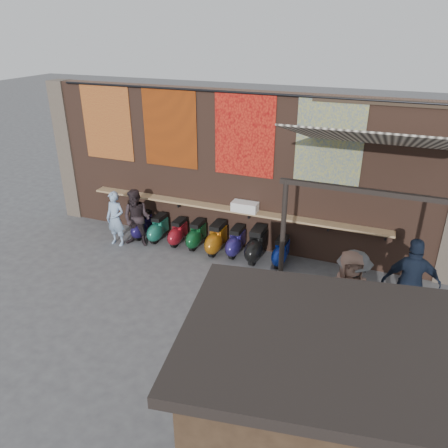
% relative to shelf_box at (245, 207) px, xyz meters
% --- Properties ---
extents(ground, '(70.00, 70.00, 0.00)m').
position_rel_shelf_box_xyz_m(ground, '(-0.41, -2.30, -1.24)').
color(ground, '#474749').
rests_on(ground, ground).
extents(brick_wall, '(10.00, 0.40, 4.00)m').
position_rel_shelf_box_xyz_m(brick_wall, '(-0.41, 0.40, 0.76)').
color(brick_wall, brown).
rests_on(brick_wall, ground).
extents(pier_left, '(0.50, 0.50, 4.00)m').
position_rel_shelf_box_xyz_m(pier_left, '(-5.61, 0.40, 0.76)').
color(pier_left, '#4C4238').
rests_on(pier_left, ground).
extents(eating_counter, '(8.00, 0.32, 0.05)m').
position_rel_shelf_box_xyz_m(eating_counter, '(-0.41, 0.03, -0.14)').
color(eating_counter, '#9E7A51').
rests_on(eating_counter, brick_wall).
extents(shelf_box, '(0.65, 0.32, 0.24)m').
position_rel_shelf_box_xyz_m(shelf_box, '(0.00, 0.00, 0.00)').
color(shelf_box, white).
rests_on(shelf_box, eating_counter).
extents(tapestry_redgold, '(1.50, 0.02, 2.00)m').
position_rel_shelf_box_xyz_m(tapestry_redgold, '(-4.01, 0.18, 1.76)').
color(tapestry_redgold, maroon).
rests_on(tapestry_redgold, brick_wall).
extents(tapestry_sun, '(1.50, 0.02, 2.00)m').
position_rel_shelf_box_xyz_m(tapestry_sun, '(-2.11, 0.18, 1.76)').
color(tapestry_sun, '#DF4F0D').
rests_on(tapestry_sun, brick_wall).
extents(tapestry_orange, '(1.50, 0.02, 2.00)m').
position_rel_shelf_box_xyz_m(tapestry_orange, '(-0.11, 0.18, 1.76)').
color(tapestry_orange, red).
rests_on(tapestry_orange, brick_wall).
extents(tapestry_multi, '(1.50, 0.02, 2.00)m').
position_rel_shelf_box_xyz_m(tapestry_multi, '(1.89, 0.18, 1.76)').
color(tapestry_multi, '#294797').
rests_on(tapestry_multi, brick_wall).
extents(hang_rail, '(9.50, 0.06, 0.06)m').
position_rel_shelf_box_xyz_m(hang_rail, '(-0.41, 0.17, 2.74)').
color(hang_rail, black).
rests_on(hang_rail, brick_wall).
extents(scooter_stool_0, '(0.34, 0.75, 0.71)m').
position_rel_shelf_box_xyz_m(scooter_stool_0, '(-2.87, -0.27, -0.89)').
color(scooter_stool_0, '#1B134A').
rests_on(scooter_stool_0, ground).
extents(scooter_stool_1, '(0.33, 0.74, 0.71)m').
position_rel_shelf_box_xyz_m(scooter_stool_1, '(-2.37, -0.28, -0.89)').
color(scooter_stool_1, '#1B6C57').
rests_on(scooter_stool_1, ground).
extents(scooter_stool_2, '(0.32, 0.71, 0.67)m').
position_rel_shelf_box_xyz_m(scooter_stool_2, '(-1.77, -0.28, -0.91)').
color(scooter_stool_2, maroon).
rests_on(scooter_stool_2, ground).
extents(scooter_stool_3, '(0.34, 0.75, 0.71)m').
position_rel_shelf_box_xyz_m(scooter_stool_3, '(-1.23, -0.26, -0.89)').
color(scooter_stool_3, '#0D4320').
rests_on(scooter_stool_3, ground).
extents(scooter_stool_4, '(0.37, 0.83, 0.79)m').
position_rel_shelf_box_xyz_m(scooter_stool_4, '(-0.63, -0.34, -0.85)').
color(scooter_stool_4, '#99550D').
rests_on(scooter_stool_4, ground).
extents(scooter_stool_5, '(0.35, 0.77, 0.73)m').
position_rel_shelf_box_xyz_m(scooter_stool_5, '(-0.12, -0.27, -0.88)').
color(scooter_stool_5, navy).
rests_on(scooter_stool_5, ground).
extents(scooter_stool_6, '(0.40, 0.89, 0.84)m').
position_rel_shelf_box_xyz_m(scooter_stool_6, '(0.45, -0.34, -0.82)').
color(scooter_stool_6, black).
rests_on(scooter_stool_6, ground).
extents(scooter_stool_7, '(0.33, 0.72, 0.69)m').
position_rel_shelf_box_xyz_m(scooter_stool_7, '(1.07, -0.32, -0.90)').
color(scooter_stool_7, navy).
rests_on(scooter_stool_7, ground).
extents(diner_left, '(0.57, 0.39, 1.49)m').
position_rel_shelf_box_xyz_m(diner_left, '(-3.28, -0.90, -0.50)').
color(diner_left, '#8CA8CC').
rests_on(diner_left, ground).
extents(diner_right, '(0.82, 0.68, 1.56)m').
position_rel_shelf_box_xyz_m(diner_right, '(-2.73, -0.74, -0.46)').
color(diner_right, '#2A2024').
rests_on(diner_right, ground).
extents(shopper_navy, '(1.15, 0.65, 1.85)m').
position_rel_shelf_box_xyz_m(shopper_navy, '(3.95, -1.67, -0.32)').
color(shopper_navy, '#162033').
rests_on(shopper_navy, ground).
extents(shopper_grey, '(1.28, 1.18, 1.73)m').
position_rel_shelf_box_xyz_m(shopper_grey, '(2.92, -2.36, -0.38)').
color(shopper_grey, '#545659').
rests_on(shopper_grey, ground).
extents(shopper_tan, '(1.00, 0.81, 1.77)m').
position_rel_shelf_box_xyz_m(shopper_tan, '(2.87, -2.48, -0.36)').
color(shopper_tan, '#7A5A4D').
rests_on(shopper_tan, ground).
extents(market_stall, '(2.73, 2.22, 2.67)m').
position_rel_shelf_box_xyz_m(market_stall, '(2.95, -6.19, 0.09)').
color(market_stall, black).
rests_on(market_stall, ground).
extents(stall_roof, '(3.07, 2.55, 0.12)m').
position_rel_shelf_box_xyz_m(stall_roof, '(2.95, -6.19, 1.49)').
color(stall_roof, black).
rests_on(stall_roof, market_stall).
extents(stall_sign, '(1.19, 0.23, 0.50)m').
position_rel_shelf_box_xyz_m(stall_sign, '(2.80, -5.25, 0.69)').
color(stall_sign, gold).
rests_on(stall_sign, market_stall).
extents(stall_shelf, '(2.04, 0.43, 0.06)m').
position_rel_shelf_box_xyz_m(stall_shelf, '(2.80, -5.25, -0.27)').
color(stall_shelf, '#473321').
rests_on(stall_shelf, market_stall).
extents(awning_canvas, '(3.20, 3.28, 0.97)m').
position_rel_shelf_box_xyz_m(awning_canvas, '(3.09, -1.40, 2.31)').
color(awning_canvas, beige).
rests_on(awning_canvas, brick_wall).
extents(awning_ledger, '(3.30, 0.08, 0.12)m').
position_rel_shelf_box_xyz_m(awning_ledger, '(3.09, 0.19, 2.71)').
color(awning_ledger, '#33261C').
rests_on(awning_ledger, brick_wall).
extents(awning_header, '(3.00, 0.08, 0.08)m').
position_rel_shelf_box_xyz_m(awning_header, '(3.09, -2.90, 1.84)').
color(awning_header, black).
rests_on(awning_header, awning_post_left).
extents(awning_post_left, '(0.09, 0.09, 3.10)m').
position_rel_shelf_box_xyz_m(awning_post_left, '(1.69, -2.90, 0.31)').
color(awning_post_left, black).
rests_on(awning_post_left, ground).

